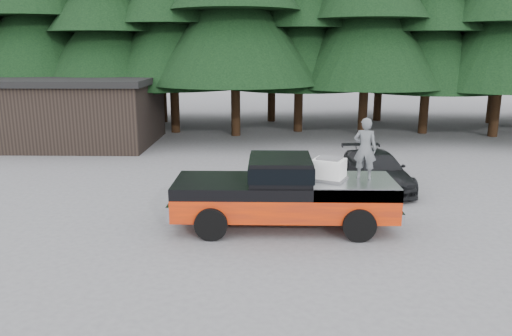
{
  "coord_description": "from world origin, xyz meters",
  "views": [
    {
      "loc": [
        0.68,
        -12.58,
        4.73
      ],
      "look_at": [
        0.42,
        0.0,
        1.68
      ],
      "focal_mm": 35.0,
      "sensor_mm": 36.0,
      "label": 1
    }
  ],
  "objects_px": {
    "air_compressor": "(329,170)",
    "parked_car": "(376,170)",
    "man_on_bed": "(365,149)",
    "utility_building": "(72,110)",
    "pickup_truck": "(284,203)"
  },
  "relations": [
    {
      "from": "man_on_bed",
      "to": "parked_car",
      "type": "height_order",
      "value": "man_on_bed"
    },
    {
      "from": "pickup_truck",
      "to": "man_on_bed",
      "type": "height_order",
      "value": "man_on_bed"
    },
    {
      "from": "pickup_truck",
      "to": "parked_car",
      "type": "distance_m",
      "value": 5.19
    },
    {
      "from": "pickup_truck",
      "to": "air_compressor",
      "type": "xyz_separation_m",
      "value": [
        1.18,
        -0.03,
        0.93
      ]
    },
    {
      "from": "man_on_bed",
      "to": "air_compressor",
      "type": "bearing_deg",
      "value": 24.81
    },
    {
      "from": "air_compressor",
      "to": "parked_car",
      "type": "height_order",
      "value": "air_compressor"
    },
    {
      "from": "man_on_bed",
      "to": "utility_building",
      "type": "relative_size",
      "value": 0.19
    },
    {
      "from": "pickup_truck",
      "to": "man_on_bed",
      "type": "xyz_separation_m",
      "value": [
        2.11,
        0.06,
        1.48
      ]
    },
    {
      "from": "man_on_bed",
      "to": "parked_car",
      "type": "bearing_deg",
      "value": -87.78
    },
    {
      "from": "pickup_truck",
      "to": "parked_car",
      "type": "height_order",
      "value": "pickup_truck"
    },
    {
      "from": "air_compressor",
      "to": "utility_building",
      "type": "distance_m",
      "value": 16.38
    },
    {
      "from": "air_compressor",
      "to": "utility_building",
      "type": "height_order",
      "value": "utility_building"
    },
    {
      "from": "pickup_truck",
      "to": "utility_building",
      "type": "relative_size",
      "value": 0.71
    },
    {
      "from": "parked_car",
      "to": "man_on_bed",
      "type": "bearing_deg",
      "value": -113.48
    },
    {
      "from": "man_on_bed",
      "to": "pickup_truck",
      "type": "bearing_deg",
      "value": 20.97
    }
  ]
}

